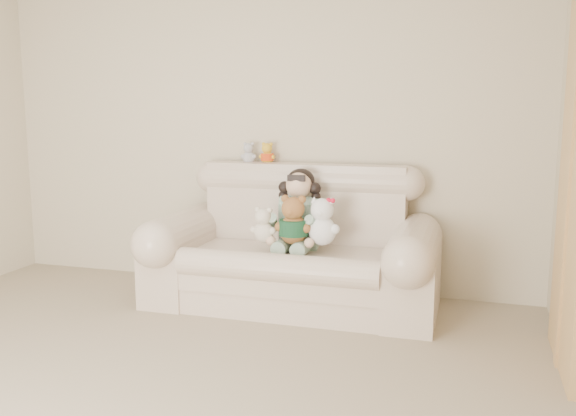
% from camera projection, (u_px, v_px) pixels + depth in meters
% --- Properties ---
extents(wall_back, '(4.50, 0.00, 4.50)m').
position_uv_depth(wall_back, '(258.00, 127.00, 4.95)').
color(wall_back, beige).
rests_on(wall_back, ground).
extents(sofa, '(2.10, 0.95, 1.03)m').
position_uv_depth(sofa, '(292.00, 238.00, 4.47)').
color(sofa, beige).
rests_on(sofa, floor).
extents(door_panel, '(0.06, 0.90, 2.10)m').
position_uv_depth(door_panel, '(576.00, 183.00, 3.31)').
color(door_panel, tan).
rests_on(door_panel, floor).
extents(seated_child, '(0.41, 0.48, 0.60)m').
position_uv_depth(seated_child, '(299.00, 208.00, 4.51)').
color(seated_child, '#317048').
rests_on(seated_child, sofa).
extents(brown_teddy, '(0.31, 0.27, 0.41)m').
position_uv_depth(brown_teddy, '(293.00, 215.00, 4.31)').
color(brown_teddy, brown).
rests_on(brown_teddy, sofa).
extents(white_cat, '(0.28, 0.23, 0.40)m').
position_uv_depth(white_cat, '(322.00, 216.00, 4.28)').
color(white_cat, white).
rests_on(white_cat, sofa).
extents(cream_teddy, '(0.22, 0.18, 0.30)m').
position_uv_depth(cream_teddy, '(264.00, 222.00, 4.37)').
color(cream_teddy, white).
rests_on(cream_teddy, sofa).
extents(yellow_mini_bear, '(0.15, 0.13, 0.21)m').
position_uv_depth(yellow_mini_bear, '(267.00, 151.00, 4.84)').
color(yellow_mini_bear, yellow).
rests_on(yellow_mini_bear, sofa).
extents(grey_mini_plush, '(0.16, 0.15, 0.21)m').
position_uv_depth(grey_mini_plush, '(249.00, 151.00, 4.88)').
color(grey_mini_plush, silver).
rests_on(grey_mini_plush, sofa).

